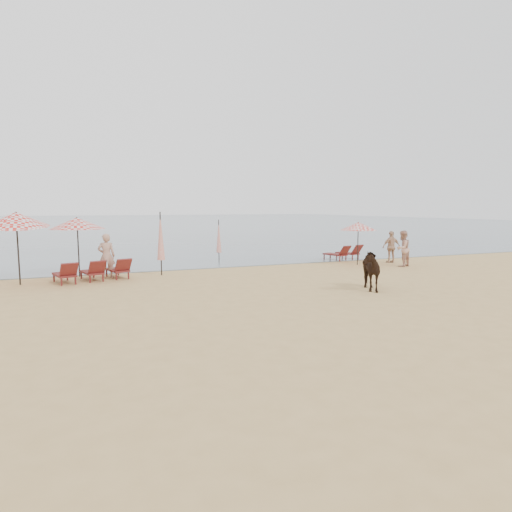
{
  "coord_description": "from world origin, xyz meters",
  "views": [
    {
      "loc": [
        -5.51,
        -8.67,
        2.78
      ],
      "look_at": [
        0.0,
        5.0,
        1.1
      ],
      "focal_mm": 30.0,
      "sensor_mm": 36.0,
      "label": 1
    }
  ],
  "objects_px": {
    "beachgoer_left": "(106,256)",
    "beachgoer_right_a": "(402,249)",
    "umbrella_open_left_b": "(16,219)",
    "umbrella_open_right": "(358,226)",
    "umbrella_closed_right": "(219,237)",
    "umbrella_closed_left": "(161,236)",
    "cow": "(367,269)",
    "lounger_cluster_left": "(93,271)",
    "lounger_cluster_right": "(344,253)",
    "umbrella_open_left_a": "(77,223)",
    "beachgoer_right_b": "(391,247)"
  },
  "relations": [
    {
      "from": "umbrella_closed_left",
      "to": "beachgoer_left",
      "type": "height_order",
      "value": "umbrella_closed_left"
    },
    {
      "from": "cow",
      "to": "beachgoer_right_a",
      "type": "relative_size",
      "value": 0.97
    },
    {
      "from": "umbrella_open_right",
      "to": "beachgoer_left",
      "type": "bearing_deg",
      "value": -170.09
    },
    {
      "from": "cow",
      "to": "beachgoer_right_a",
      "type": "distance_m",
      "value": 6.55
    },
    {
      "from": "umbrella_open_right",
      "to": "beachgoer_right_a",
      "type": "distance_m",
      "value": 2.3
    },
    {
      "from": "umbrella_open_left_a",
      "to": "lounger_cluster_right",
      "type": "bearing_deg",
      "value": 0.7
    },
    {
      "from": "umbrella_closed_left",
      "to": "beachgoer_right_b",
      "type": "bearing_deg",
      "value": -1.62
    },
    {
      "from": "lounger_cluster_right",
      "to": "umbrella_open_left_a",
      "type": "xyz_separation_m",
      "value": [
        -13.0,
        -0.71,
        1.76
      ]
    },
    {
      "from": "umbrella_open_left_a",
      "to": "umbrella_open_right",
      "type": "xyz_separation_m",
      "value": [
        12.5,
        -1.19,
        -0.27
      ]
    },
    {
      "from": "umbrella_open_left_a",
      "to": "umbrella_closed_right",
      "type": "xyz_separation_m",
      "value": [
        6.48,
        2.02,
        -0.82
      ]
    },
    {
      "from": "umbrella_open_left_b",
      "to": "beachgoer_right_b",
      "type": "bearing_deg",
      "value": 22.19
    },
    {
      "from": "umbrella_closed_right",
      "to": "beachgoer_right_b",
      "type": "distance_m",
      "value": 8.69
    },
    {
      "from": "umbrella_open_right",
      "to": "lounger_cluster_right",
      "type": "bearing_deg",
      "value": 87.26
    },
    {
      "from": "lounger_cluster_left",
      "to": "beachgoer_left",
      "type": "xyz_separation_m",
      "value": [
        0.51,
        0.52,
        0.49
      ]
    },
    {
      "from": "umbrella_open_left_a",
      "to": "umbrella_open_left_b",
      "type": "distance_m",
      "value": 2.29
    },
    {
      "from": "umbrella_closed_left",
      "to": "cow",
      "type": "height_order",
      "value": "umbrella_closed_left"
    },
    {
      "from": "lounger_cluster_left",
      "to": "umbrella_open_left_a",
      "type": "relative_size",
      "value": 1.2
    },
    {
      "from": "umbrella_open_left_a",
      "to": "beachgoer_left",
      "type": "relative_size",
      "value": 1.35
    },
    {
      "from": "lounger_cluster_right",
      "to": "cow",
      "type": "height_order",
      "value": "cow"
    },
    {
      "from": "umbrella_open_left_b",
      "to": "beachgoer_right_a",
      "type": "distance_m",
      "value": 16.23
    },
    {
      "from": "lounger_cluster_right",
      "to": "umbrella_open_left_a",
      "type": "relative_size",
      "value": 0.79
    },
    {
      "from": "umbrella_closed_left",
      "to": "beachgoer_right_a",
      "type": "distance_m",
      "value": 11.14
    },
    {
      "from": "lounger_cluster_left",
      "to": "cow",
      "type": "xyz_separation_m",
      "value": [
        8.57,
        -5.3,
        0.3
      ]
    },
    {
      "from": "umbrella_open_right",
      "to": "umbrella_closed_left",
      "type": "relative_size",
      "value": 0.8
    },
    {
      "from": "lounger_cluster_left",
      "to": "umbrella_closed_right",
      "type": "bearing_deg",
      "value": 13.14
    },
    {
      "from": "umbrella_closed_right",
      "to": "cow",
      "type": "distance_m",
      "value": 9.01
    },
    {
      "from": "beachgoer_right_b",
      "to": "cow",
      "type": "bearing_deg",
      "value": 54.82
    },
    {
      "from": "umbrella_closed_right",
      "to": "beachgoer_left",
      "type": "xyz_separation_m",
      "value": [
        -5.46,
        -2.79,
        -0.45
      ]
    },
    {
      "from": "lounger_cluster_left",
      "to": "beachgoer_left",
      "type": "height_order",
      "value": "beachgoer_left"
    },
    {
      "from": "umbrella_open_left_a",
      "to": "umbrella_closed_left",
      "type": "height_order",
      "value": "umbrella_closed_left"
    },
    {
      "from": "umbrella_open_left_b",
      "to": "umbrella_open_right",
      "type": "bearing_deg",
      "value": 22.0
    },
    {
      "from": "cow",
      "to": "umbrella_closed_right",
      "type": "bearing_deg",
      "value": 127.99
    },
    {
      "from": "lounger_cluster_left",
      "to": "umbrella_closed_left",
      "type": "bearing_deg",
      "value": -5.79
    },
    {
      "from": "umbrella_closed_right",
      "to": "lounger_cluster_right",
      "type": "bearing_deg",
      "value": -11.36
    },
    {
      "from": "umbrella_closed_left",
      "to": "cow",
      "type": "bearing_deg",
      "value": -44.17
    },
    {
      "from": "umbrella_open_left_a",
      "to": "cow",
      "type": "height_order",
      "value": "umbrella_open_left_a"
    },
    {
      "from": "beachgoer_left",
      "to": "beachgoer_right_a",
      "type": "distance_m",
      "value": 13.22
    },
    {
      "from": "cow",
      "to": "beachgoer_right_a",
      "type": "bearing_deg",
      "value": 60.58
    },
    {
      "from": "umbrella_open_left_b",
      "to": "umbrella_closed_left",
      "type": "relative_size",
      "value": 1.05
    },
    {
      "from": "lounger_cluster_left",
      "to": "lounger_cluster_right",
      "type": "height_order",
      "value": "lounger_cluster_left"
    },
    {
      "from": "umbrella_open_left_b",
      "to": "beachgoer_left",
      "type": "distance_m",
      "value": 3.36
    },
    {
      "from": "umbrella_open_left_a",
      "to": "umbrella_open_left_b",
      "type": "bearing_deg",
      "value": -152.48
    },
    {
      "from": "lounger_cluster_left",
      "to": "umbrella_closed_right",
      "type": "height_order",
      "value": "umbrella_closed_right"
    },
    {
      "from": "umbrella_closed_right",
      "to": "lounger_cluster_left",
      "type": "bearing_deg",
      "value": -151.04
    },
    {
      "from": "umbrella_closed_right",
      "to": "beachgoer_left",
      "type": "height_order",
      "value": "umbrella_closed_right"
    },
    {
      "from": "lounger_cluster_left",
      "to": "umbrella_open_left_b",
      "type": "relative_size",
      "value": 1.06
    },
    {
      "from": "lounger_cluster_left",
      "to": "cow",
      "type": "distance_m",
      "value": 10.08
    },
    {
      "from": "lounger_cluster_right",
      "to": "umbrella_closed_right",
      "type": "relative_size",
      "value": 0.88
    },
    {
      "from": "umbrella_open_right",
      "to": "beachgoer_left",
      "type": "relative_size",
      "value": 1.18
    },
    {
      "from": "beachgoer_right_a",
      "to": "umbrella_open_right",
      "type": "bearing_deg",
      "value": -56.58
    }
  ]
}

